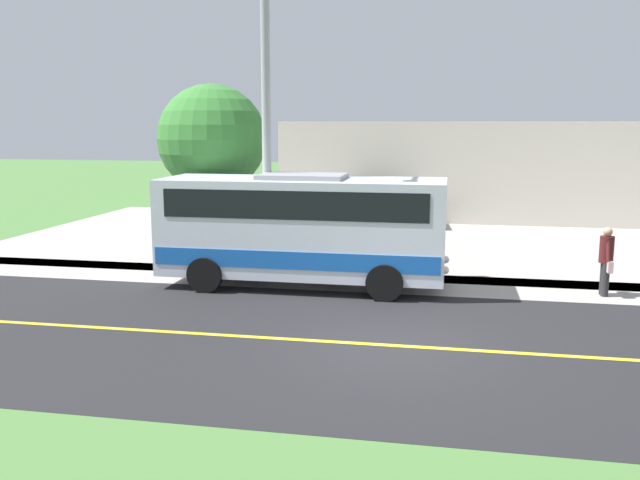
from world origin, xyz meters
TOP-DOWN VIEW (x-y plane):
  - ground_plane at (0.00, 0.00)m, footprint 120.00×120.00m
  - road_surface at (0.00, 0.00)m, footprint 8.00×100.00m
  - sidewalk at (-5.20, 0.00)m, footprint 2.40×100.00m
  - parking_lot_surface at (-12.40, 3.00)m, footprint 14.00×36.00m
  - road_centre_line at (0.00, 0.00)m, footprint 0.16×100.00m
  - shuttle_bus_front at (-4.49, -2.73)m, footprint 2.62×7.42m
  - pedestrian_with_bags at (-4.86, 4.82)m, footprint 0.72×0.34m
  - street_light_pole at (-4.89, -3.81)m, footprint 1.97×0.24m
  - parked_car_near at (-15.16, -1.74)m, footprint 2.30×4.54m
  - tree_curbside at (-7.40, -6.19)m, footprint 3.32×3.32m
  - commercial_building at (-21.40, 4.66)m, footprint 10.00×22.16m

SIDE VIEW (x-z plane):
  - ground_plane at x=0.00m, z-range 0.00..0.00m
  - sidewalk at x=-5.20m, z-range 0.00..0.01m
  - parking_lot_surface at x=-12.40m, z-range 0.00..0.01m
  - road_surface at x=0.00m, z-range 0.00..0.01m
  - road_centre_line at x=0.00m, z-range 0.01..0.01m
  - parked_car_near at x=-15.16m, z-range -0.04..1.41m
  - pedestrian_with_bags at x=-4.86m, z-range 0.06..1.77m
  - shuttle_bus_front at x=-4.49m, z-range 0.15..3.07m
  - commercial_building at x=-21.40m, z-range 0.00..4.29m
  - tree_curbside at x=-7.40m, z-range 1.02..6.42m
  - street_light_pole at x=-4.89m, z-range 0.41..9.33m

